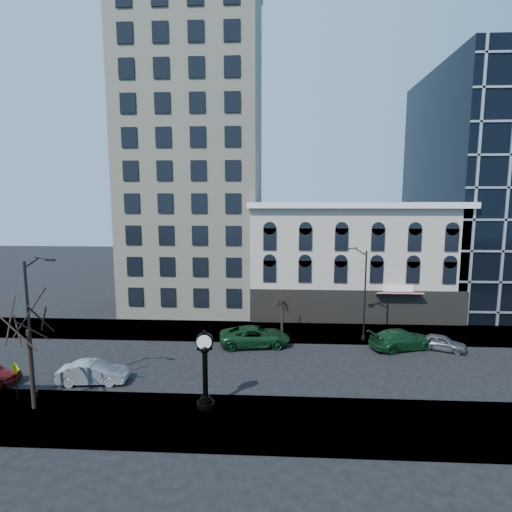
# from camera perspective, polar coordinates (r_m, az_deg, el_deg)

# --- Properties ---
(ground) EXTENTS (160.00, 160.00, 0.00)m
(ground) POSITION_cam_1_polar(r_m,az_deg,el_deg) (32.11, -4.11, -15.26)
(ground) COLOR black
(ground) RESTS_ON ground
(sidewalk_far) EXTENTS (160.00, 6.00, 0.12)m
(sidewalk_far) POSITION_cam_1_polar(r_m,az_deg,el_deg) (39.53, -2.62, -10.66)
(sidewalk_far) COLOR gray
(sidewalk_far) RESTS_ON ground
(sidewalk_near) EXTENTS (160.00, 6.00, 0.12)m
(sidewalk_near) POSITION_cam_1_polar(r_m,az_deg,el_deg) (25.00, -6.61, -22.28)
(sidewalk_near) COLOR gray
(sidewalk_near) RESTS_ON ground
(cream_tower) EXTENTS (15.90, 15.40, 42.50)m
(cream_tower) POSITION_cam_1_polar(r_m,az_deg,el_deg) (49.66, -8.75, 15.52)
(cream_tower) COLOR beige
(cream_tower) RESTS_ON ground
(victorian_row) EXTENTS (22.60, 11.19, 12.50)m
(victorian_row) POSITION_cam_1_polar(r_m,az_deg,el_deg) (46.39, 13.27, -0.56)
(victorian_row) COLOR #BBAD9A
(victorian_row) RESTS_ON ground
(street_clock) EXTENTS (1.11, 1.11, 4.87)m
(street_clock) POSITION_cam_1_polar(r_m,az_deg,el_deg) (25.26, -7.28, -16.19)
(street_clock) COLOR black
(street_clock) RESTS_ON sidewalk_near
(street_lamp_near) EXTENTS (2.40, 0.71, 9.34)m
(street_lamp_near) POSITION_cam_1_polar(r_m,az_deg,el_deg) (28.04, -28.96, -4.29)
(street_lamp_near) COLOR black
(street_lamp_near) RESTS_ON sidewalk_near
(street_lamp_far) EXTENTS (2.22, 0.57, 8.61)m
(street_lamp_far) POSITION_cam_1_polar(r_m,az_deg,el_deg) (36.42, 14.50, -1.85)
(street_lamp_far) COLOR black
(street_lamp_far) RESTS_ON sidewalk_far
(bare_tree_near) EXTENTS (4.60, 4.60, 7.90)m
(bare_tree_near) POSITION_cam_1_polar(r_m,az_deg,el_deg) (27.23, -29.95, -7.01)
(bare_tree_near) COLOR black
(bare_tree_near) RESTS_ON sidewalk_near
(bare_tree_far) EXTENTS (2.68, 2.68, 4.60)m
(bare_tree_far) POSITION_cam_1_polar(r_m,az_deg,el_deg) (37.81, 3.77, -5.97)
(bare_tree_far) COLOR black
(bare_tree_far) RESTS_ON sidewalk_far
(warning_sign) EXTENTS (0.75, 0.36, 2.46)m
(warning_sign) POSITION_cam_1_polar(r_m,az_deg,el_deg) (30.14, -31.12, -14.26)
(warning_sign) COLOR black
(warning_sign) RESTS_ON sidewalk_near
(car_near_b) EXTENTS (4.77, 2.06, 1.53)m
(car_near_b) POSITION_cam_1_polar(r_m,az_deg,el_deg) (31.05, -22.24, -15.15)
(car_near_b) COLOR #A5A8AD
(car_near_b) RESTS_ON ground
(car_far_a) EXTENTS (6.52, 3.74, 1.71)m
(car_far_a) POSITION_cam_1_polar(r_m,az_deg,el_deg) (35.61, -0.15, -11.40)
(car_far_a) COLOR #143F1E
(car_far_a) RESTS_ON ground
(car_far_b) EXTENTS (6.22, 4.07, 1.68)m
(car_far_b) POSITION_cam_1_polar(r_m,az_deg,el_deg) (37.13, 20.12, -11.11)
(car_far_b) COLOR #143F1E
(car_far_b) RESTS_ON ground
(car_far_c) EXTENTS (4.19, 3.00, 1.33)m
(car_far_c) POSITION_cam_1_polar(r_m,az_deg,el_deg) (38.16, 24.99, -11.13)
(car_far_c) COLOR #595B60
(car_far_c) RESTS_ON ground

